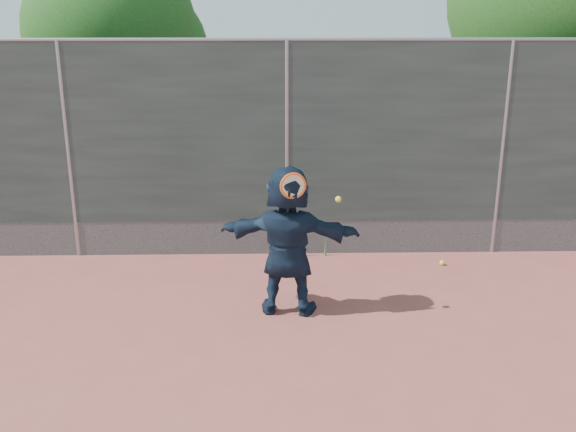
{
  "coord_description": "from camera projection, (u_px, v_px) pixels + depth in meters",
  "views": [
    {
      "loc": [
        -0.19,
        -5.21,
        3.33
      ],
      "look_at": [
        -0.03,
        1.62,
        1.16
      ],
      "focal_mm": 40.0,
      "sensor_mm": 36.0,
      "label": 1
    }
  ],
  "objects": [
    {
      "name": "ground",
      "position": [
        295.0,
        387.0,
        5.98
      ],
      "size": [
        80.0,
        80.0,
        0.0
      ],
      "primitive_type": "plane",
      "color": "#9E4C42",
      "rests_on": "ground"
    },
    {
      "name": "player",
      "position": [
        288.0,
        240.0,
        7.26
      ],
      "size": [
        1.68,
        0.74,
        1.75
      ],
      "primitive_type": "imported",
      "rotation": [
        0.0,
        0.0,
        3.0
      ],
      "color": "#132135",
      "rests_on": "ground"
    },
    {
      "name": "ball_ground",
      "position": [
        442.0,
        263.0,
        8.86
      ],
      "size": [
        0.07,
        0.07,
        0.07
      ],
      "primitive_type": "sphere",
      "color": "#DAEB34",
      "rests_on": "ground"
    },
    {
      "name": "fence",
      "position": [
        287.0,
        146.0,
        8.84
      ],
      "size": [
        20.0,
        0.06,
        3.03
      ],
      "color": "#38423D",
      "rests_on": "ground"
    },
    {
      "name": "swing_action",
      "position": [
        297.0,
        189.0,
        6.88
      ],
      "size": [
        0.68,
        0.16,
        0.51
      ],
      "color": "#EF5A16",
      "rests_on": "ground"
    },
    {
      "name": "tree_right",
      "position": [
        569.0,
        3.0,
        10.51
      ],
      "size": [
        3.78,
        3.6,
        5.39
      ],
      "color": "#382314",
      "rests_on": "ground"
    },
    {
      "name": "tree_left",
      "position": [
        121.0,
        36.0,
        11.27
      ],
      "size": [
        3.15,
        3.0,
        4.53
      ],
      "color": "#382314",
      "rests_on": "ground"
    },
    {
      "name": "weed_clump",
      "position": [
        308.0,
        247.0,
        9.17
      ],
      "size": [
        0.68,
        0.07,
        0.3
      ],
      "color": "#387226",
      "rests_on": "ground"
    }
  ]
}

